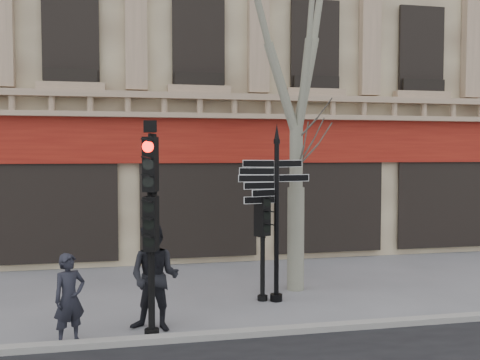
% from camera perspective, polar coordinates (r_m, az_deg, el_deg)
% --- Properties ---
extents(ground, '(80.00, 80.00, 0.00)m').
position_cam_1_polar(ground, '(11.16, -1.00, -14.02)').
color(ground, slate).
rests_on(ground, ground).
extents(kerb, '(80.00, 0.25, 0.12)m').
position_cam_1_polar(kerb, '(9.84, 0.59, -16.03)').
color(kerb, gray).
rests_on(kerb, ground).
extents(building, '(28.00, 15.52, 18.00)m').
position_cam_1_polar(building, '(23.75, -6.93, 16.93)').
color(building, '#9A8466').
rests_on(building, ground).
extents(fingerpost, '(1.67, 1.67, 3.88)m').
position_cam_1_polar(fingerpost, '(11.61, 3.93, -0.26)').
color(fingerpost, black).
rests_on(fingerpost, ground).
extents(traffic_signal_main, '(0.49, 0.41, 3.81)m').
position_cam_1_polar(traffic_signal_main, '(9.46, -9.51, -2.26)').
color(traffic_signal_main, black).
rests_on(traffic_signal_main, ground).
extents(traffic_signal_secondary, '(0.47, 0.41, 2.34)m').
position_cam_1_polar(traffic_signal_secondary, '(11.73, 2.43, -5.01)').
color(traffic_signal_secondary, black).
rests_on(traffic_signal_secondary, ground).
extents(plane_tree, '(3.54, 3.54, 9.41)m').
position_cam_1_polar(plane_tree, '(13.04, 6.10, 17.82)').
color(plane_tree, gray).
rests_on(plane_tree, ground).
extents(pedestrian_a, '(0.68, 0.62, 1.55)m').
position_cam_1_polar(pedestrian_a, '(9.73, -17.74, -11.97)').
color(pedestrian_a, black).
rests_on(pedestrian_a, ground).
extents(pedestrian_b, '(1.17, 1.06, 1.96)m').
position_cam_1_polar(pedestrian_b, '(10.03, -9.11, -10.21)').
color(pedestrian_b, black).
rests_on(pedestrian_b, ground).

